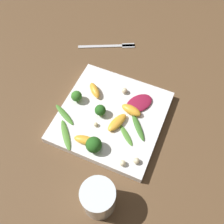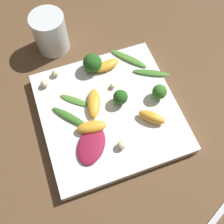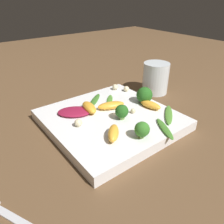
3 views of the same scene
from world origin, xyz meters
name	(u,v)px [view 2 (image 2 of 3)]	position (x,y,z in m)	size (l,w,h in m)	color
ground_plane	(109,115)	(0.00, 0.00, 0.00)	(2.40, 2.40, 0.00)	brown
plate	(109,112)	(0.00, 0.00, 0.01)	(0.29, 0.29, 0.03)	white
drinking_glass	(50,33)	(-0.23, -0.07, 0.05)	(0.08, 0.08, 0.10)	white
fork	(215,220)	(0.27, 0.11, 0.00)	(0.10, 0.19, 0.01)	silver
radicchio_leaf_0	(91,145)	(0.06, -0.06, 0.03)	(0.10, 0.09, 0.01)	maroon
orange_segment_0	(94,103)	(-0.02, -0.03, 0.03)	(0.08, 0.05, 0.02)	#FCAD33
orange_segment_1	(152,117)	(0.05, 0.08, 0.04)	(0.06, 0.06, 0.02)	#FCAD33
orange_segment_2	(91,127)	(0.03, -0.05, 0.04)	(0.04, 0.06, 0.02)	#FCAD33
orange_segment_3	(107,66)	(-0.11, 0.03, 0.03)	(0.03, 0.06, 0.02)	#FCAD33
broccoli_floret_0	(159,92)	(0.01, 0.11, 0.05)	(0.03, 0.03, 0.04)	#7A9E51
broccoli_floret_1	(93,63)	(-0.11, 0.00, 0.05)	(0.04, 0.04, 0.04)	#84AD5B
broccoli_floret_2	(120,97)	(-0.01, 0.03, 0.04)	(0.03, 0.03, 0.04)	#84AD5B
arugula_sprig_0	(129,59)	(-0.11, 0.09, 0.03)	(0.08, 0.07, 0.01)	#518E33
arugula_sprig_1	(75,101)	(-0.05, -0.06, 0.03)	(0.06, 0.06, 0.00)	#518E33
arugula_sprig_2	(70,117)	(-0.01, -0.08, 0.03)	(0.08, 0.07, 0.01)	#3D7528
arugula_sprig_3	(151,73)	(-0.06, 0.12, 0.03)	(0.05, 0.08, 0.01)	#47842D
macadamia_nut_0	(112,86)	(-0.05, 0.03, 0.03)	(0.01, 0.01, 0.01)	beige
macadamia_nut_1	(55,73)	(-0.13, -0.09, 0.03)	(0.02, 0.02, 0.02)	beige
macadamia_nut_2	(44,84)	(-0.11, -0.12, 0.03)	(0.02, 0.02, 0.02)	beige
macadamia_nut_3	(121,145)	(0.09, -0.01, 0.03)	(0.02, 0.02, 0.02)	beige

